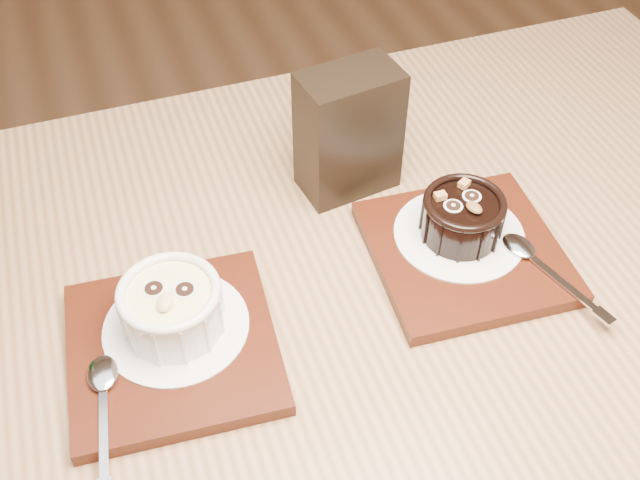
{
  "coord_description": "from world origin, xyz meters",
  "views": [
    {
      "loc": [
        -0.01,
        -0.48,
        1.3
      ],
      "look_at": [
        0.15,
        -0.04,
        0.81
      ],
      "focal_mm": 42.0,
      "sensor_mm": 36.0,
      "label": 1
    }
  ],
  "objects_px": {
    "condiment_stand": "(349,132)",
    "ramekin_white": "(172,306)",
    "tray_right": "(465,252)",
    "ramekin_dark": "(463,215)",
    "tray_left": "(173,347)",
    "table": "(326,381)"
  },
  "relations": [
    {
      "from": "tray_right",
      "to": "ramekin_dark",
      "type": "relative_size",
      "value": 2.23
    },
    {
      "from": "ramekin_white",
      "to": "ramekin_dark",
      "type": "height_order",
      "value": "ramekin_white"
    },
    {
      "from": "ramekin_white",
      "to": "tray_right",
      "type": "bearing_deg",
      "value": 22.25
    },
    {
      "from": "table",
      "to": "condiment_stand",
      "type": "xyz_separation_m",
      "value": [
        0.09,
        0.18,
        0.16
      ]
    },
    {
      "from": "condiment_stand",
      "to": "tray_left",
      "type": "bearing_deg",
      "value": -145.49
    },
    {
      "from": "condiment_stand",
      "to": "ramekin_white",
      "type": "bearing_deg",
      "value": -147.3
    },
    {
      "from": "table",
      "to": "tray_left",
      "type": "height_order",
      "value": "tray_left"
    },
    {
      "from": "ramekin_dark",
      "to": "ramekin_white",
      "type": "bearing_deg",
      "value": 168.48
    },
    {
      "from": "table",
      "to": "ramekin_dark",
      "type": "height_order",
      "value": "ramekin_dark"
    },
    {
      "from": "condiment_stand",
      "to": "tray_right",
      "type": "bearing_deg",
      "value": -64.13
    },
    {
      "from": "tray_right",
      "to": "condiment_stand",
      "type": "bearing_deg",
      "value": 115.87
    },
    {
      "from": "tray_left",
      "to": "ramekin_dark",
      "type": "height_order",
      "value": "ramekin_dark"
    },
    {
      "from": "ramekin_white",
      "to": "ramekin_dark",
      "type": "xyz_separation_m",
      "value": [
        0.29,
        0.02,
        -0.0
      ]
    },
    {
      "from": "ramekin_white",
      "to": "condiment_stand",
      "type": "height_order",
      "value": "condiment_stand"
    },
    {
      "from": "table",
      "to": "ramekin_white",
      "type": "height_order",
      "value": "ramekin_white"
    },
    {
      "from": "ramekin_white",
      "to": "condiment_stand",
      "type": "relative_size",
      "value": 0.64
    },
    {
      "from": "table",
      "to": "tray_right",
      "type": "bearing_deg",
      "value": 11.81
    },
    {
      "from": "table",
      "to": "condiment_stand",
      "type": "relative_size",
      "value": 8.66
    },
    {
      "from": "tray_right",
      "to": "ramekin_dark",
      "type": "height_order",
      "value": "ramekin_dark"
    },
    {
      "from": "tray_right",
      "to": "ramekin_dark",
      "type": "bearing_deg",
      "value": 86.87
    },
    {
      "from": "tray_left",
      "to": "condiment_stand",
      "type": "bearing_deg",
      "value": 34.51
    },
    {
      "from": "tray_left",
      "to": "tray_right",
      "type": "xyz_separation_m",
      "value": [
        0.3,
        0.01,
        0.0
      ]
    }
  ]
}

